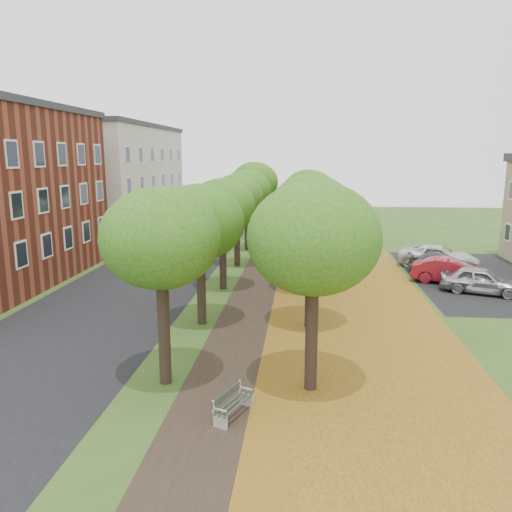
% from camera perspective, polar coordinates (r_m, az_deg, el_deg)
% --- Properties ---
extents(ground, '(120.00, 120.00, 0.00)m').
position_cam_1_polar(ground, '(17.01, -2.86, -14.51)').
color(ground, '#2D4C19').
rests_on(ground, ground).
extents(street_asphalt, '(8.00, 70.00, 0.01)m').
position_cam_1_polar(street_asphalt, '(32.54, -12.16, -2.04)').
color(street_asphalt, black).
rests_on(street_asphalt, ground).
extents(footpath, '(3.20, 70.00, 0.01)m').
position_cam_1_polar(footpath, '(31.12, 1.13, -2.40)').
color(footpath, black).
rests_on(footpath, ground).
extents(leaf_verge, '(7.50, 70.00, 0.01)m').
position_cam_1_polar(leaf_verge, '(31.15, 10.35, -2.57)').
color(leaf_verge, '#9E6F1D').
rests_on(leaf_verge, ground).
extents(parking_lot, '(9.00, 16.00, 0.01)m').
position_cam_1_polar(parking_lot, '(33.91, 24.68, -2.30)').
color(parking_lot, black).
rests_on(parking_lot, ground).
extents(tree_row_west, '(3.95, 33.95, 6.44)m').
position_cam_1_polar(tree_row_west, '(30.58, -2.97, 6.32)').
color(tree_row_west, black).
rests_on(tree_row_west, ground).
extents(tree_row_east, '(3.95, 33.95, 6.44)m').
position_cam_1_polar(tree_row_east, '(30.25, 6.11, 6.22)').
color(tree_row_east, black).
rests_on(tree_row_east, ground).
extents(building_cream, '(10.30, 20.30, 10.40)m').
position_cam_1_polar(building_cream, '(51.90, -16.51, 8.50)').
color(building_cream, beige).
rests_on(building_cream, ground).
extents(bench, '(1.04, 1.65, 0.76)m').
position_cam_1_polar(bench, '(15.04, -2.73, -16.50)').
color(bench, '#2A352C').
rests_on(bench, ground).
extents(car_silver, '(4.53, 3.07, 1.43)m').
position_cam_1_polar(car_silver, '(29.96, 24.35, -2.57)').
color(car_silver, '#A1A1A6').
rests_on(car_silver, ground).
extents(car_red, '(4.76, 2.95, 1.48)m').
position_cam_1_polar(car_red, '(31.57, 21.40, -1.62)').
color(car_red, maroon).
rests_on(car_red, ground).
extents(car_grey, '(4.38, 1.97, 1.25)m').
position_cam_1_polar(car_grey, '(34.30, 20.63, -0.78)').
color(car_grey, '#333237').
rests_on(car_grey, ground).
extents(car_white, '(5.69, 4.03, 1.44)m').
position_cam_1_polar(car_white, '(35.94, 20.15, -0.05)').
color(car_white, silver).
rests_on(car_white, ground).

